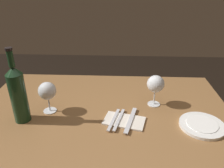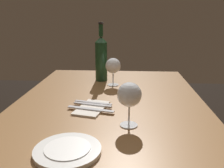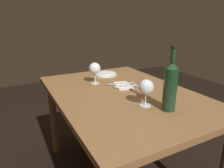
# 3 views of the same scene
# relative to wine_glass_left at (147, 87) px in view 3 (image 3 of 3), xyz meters

# --- Properties ---
(dining_table) EXTENTS (1.30, 0.90, 0.74)m
(dining_table) POSITION_rel_wine_glass_left_xyz_m (0.27, 0.00, -0.20)
(dining_table) COLOR olive
(dining_table) RESTS_ON ground
(wine_glass_left) EXTENTS (0.09, 0.09, 0.16)m
(wine_glass_left) POSITION_rel_wine_glass_left_xyz_m (0.00, 0.00, 0.00)
(wine_glass_left) COLOR white
(wine_glass_left) RESTS_ON dining_table
(wine_glass_right) EXTENTS (0.09, 0.09, 0.17)m
(wine_glass_right) POSITION_rel_wine_glass_left_xyz_m (0.54, 0.09, 0.01)
(wine_glass_right) COLOR white
(wine_glass_right) RESTS_ON dining_table
(wine_bottle) EXTENTS (0.07, 0.07, 0.36)m
(wine_bottle) POSITION_rel_wine_glass_left_xyz_m (-0.11, -0.08, 0.03)
(wine_bottle) COLOR #19381E
(wine_bottle) RESTS_ON dining_table
(dinner_plate) EXTENTS (0.20, 0.20, 0.02)m
(dinner_plate) POSITION_rel_wine_glass_left_xyz_m (0.73, -0.09, -0.11)
(dinner_plate) COLOR white
(dinner_plate) RESTS_ON dining_table
(folded_napkin) EXTENTS (0.21, 0.15, 0.01)m
(folded_napkin) POSITION_rel_wine_glass_left_xyz_m (0.38, -0.07, -0.11)
(folded_napkin) COLOR silver
(folded_napkin) RESTS_ON dining_table
(fork_inner) EXTENTS (0.06, 0.18, 0.00)m
(fork_inner) POSITION_rel_wine_glass_left_xyz_m (0.35, -0.07, -0.10)
(fork_inner) COLOR silver
(fork_inner) RESTS_ON folded_napkin
(fork_outer) EXTENTS (0.06, 0.18, 0.00)m
(fork_outer) POSITION_rel_wine_glass_left_xyz_m (0.33, -0.07, -0.10)
(fork_outer) COLOR silver
(fork_outer) RESTS_ON folded_napkin
(table_knife) EXTENTS (0.07, 0.21, 0.00)m
(table_knife) POSITION_rel_wine_glass_left_xyz_m (0.41, -0.07, -0.10)
(table_knife) COLOR silver
(table_knife) RESTS_ON folded_napkin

